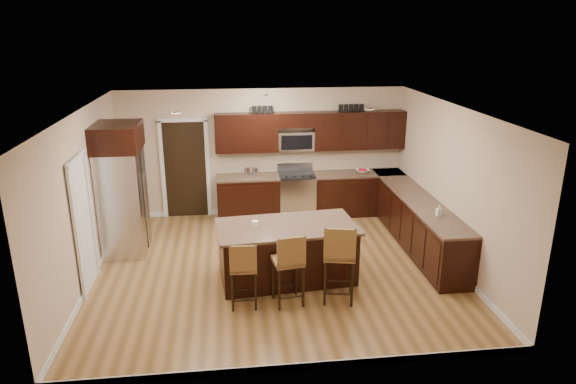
{
  "coord_description": "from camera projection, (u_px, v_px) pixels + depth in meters",
  "views": [
    {
      "loc": [
        -0.73,
        -7.87,
        3.95
      ],
      "look_at": [
        0.25,
        0.4,
        1.22
      ],
      "focal_mm": 32.0,
      "sensor_mm": 36.0,
      "label": 1
    }
  ],
  "objects": [
    {
      "name": "range",
      "position": [
        296.0,
        195.0,
        10.98
      ],
      "size": [
        0.76,
        0.64,
        1.11
      ],
      "color": "silver",
      "rests_on": "floor"
    },
    {
      "name": "stool_mid",
      "position": [
        289.0,
        262.0,
        7.38
      ],
      "size": [
        0.48,
        0.48,
        1.12
      ],
      "rotation": [
        0.0,
        0.0,
        0.16
      ],
      "color": "olive",
      "rests_on": "floor"
    },
    {
      "name": "upper_cabinets",
      "position": [
        313.0,
        130.0,
        10.72
      ],
      "size": [
        4.0,
        0.33,
        0.8
      ],
      "color": "black",
      "rests_on": "wall_back"
    },
    {
      "name": "wall_back",
      "position": [
        263.0,
        153.0,
        10.92
      ],
      "size": [
        6.0,
        0.0,
        6.0
      ],
      "primitive_type": "plane",
      "rotation": [
        1.57,
        0.0,
        0.0
      ],
      "color": "#C9AF91",
      "rests_on": "floor"
    },
    {
      "name": "island",
      "position": [
        287.0,
        254.0,
        8.27
      ],
      "size": [
        2.3,
        1.34,
        0.92
      ],
      "rotation": [
        0.0,
        0.0,
        0.09
      ],
      "color": "black",
      "rests_on": "floor"
    },
    {
      "name": "stool_left",
      "position": [
        243.0,
        267.0,
        7.33
      ],
      "size": [
        0.4,
        0.4,
        1.03
      ],
      "rotation": [
        0.0,
        0.0,
        -0.04
      ],
      "color": "olive",
      "rests_on": "floor"
    },
    {
      "name": "wall_left",
      "position": [
        84.0,
        200.0,
        7.98
      ],
      "size": [
        0.0,
        5.5,
        5.5
      ],
      "primitive_type": "plane",
      "rotation": [
        1.57,
        0.0,
        1.57
      ],
      "color": "#C9AF91",
      "rests_on": "floor"
    },
    {
      "name": "doorway",
      "position": [
        185.0,
        170.0,
        10.82
      ],
      "size": [
        0.85,
        0.03,
        2.06
      ],
      "primitive_type": "cube",
      "color": "black",
      "rests_on": "floor"
    },
    {
      "name": "base_cabinets",
      "position": [
        364.0,
        209.0,
        10.18
      ],
      "size": [
        4.02,
        3.96,
        0.92
      ],
      "color": "black",
      "rests_on": "floor"
    },
    {
      "name": "microwave",
      "position": [
        296.0,
        141.0,
        10.77
      ],
      "size": [
        0.76,
        0.31,
        0.4
      ],
      "primitive_type": "cube",
      "color": "silver",
      "rests_on": "upper_cabinets"
    },
    {
      "name": "stool_right",
      "position": [
        339.0,
        255.0,
        7.44
      ],
      "size": [
        0.54,
        0.54,
        1.23
      ],
      "rotation": [
        0.0,
        0.0,
        -0.21
      ],
      "color": "olive",
      "rests_on": "floor"
    },
    {
      "name": "wall_right",
      "position": [
        452.0,
        186.0,
        8.66
      ],
      "size": [
        0.0,
        5.5,
        5.5
      ],
      "primitive_type": "plane",
      "rotation": [
        1.57,
        0.0,
        -1.57
      ],
      "color": "#C9AF91",
      "rests_on": "floor"
    },
    {
      "name": "ceiling",
      "position": [
        275.0,
        110.0,
        7.9
      ],
      "size": [
        6.0,
        6.0,
        0.0
      ],
      "primitive_type": "plane",
      "rotation": [
        3.14,
        0.0,
        0.0
      ],
      "color": "silver",
      "rests_on": "wall_back"
    },
    {
      "name": "canister_short",
      "position": [
        255.0,
        172.0,
        10.71
      ],
      "size": [
        0.11,
        0.11,
        0.18
      ],
      "primitive_type": "cylinder",
      "color": "silver",
      "rests_on": "base_cabinets"
    },
    {
      "name": "refrigerator",
      "position": [
        122.0,
        188.0,
        9.02
      ],
      "size": [
        0.79,
        1.01,
        2.35
      ],
      "color": "silver",
      "rests_on": "floor"
    },
    {
      "name": "soap_bottle",
      "position": [
        439.0,
        210.0,
        8.49
      ],
      "size": [
        0.09,
        0.09,
        0.19
      ],
      "primitive_type": "imported",
      "rotation": [
        0.0,
        0.0,
        0.02
      ],
      "color": "#B2B2B2",
      "rests_on": "base_cabinets"
    },
    {
      "name": "floor_mat",
      "position": [
        290.0,
        236.0,
        10.03
      ],
      "size": [
        0.97,
        0.83,
        0.01
      ],
      "primitive_type": "cube",
      "rotation": [
        0.0,
        0.0,
        -0.42
      ],
      "color": "brown",
      "rests_on": "floor"
    },
    {
      "name": "letter_decor",
      "position": [
        307.0,
        109.0,
        10.57
      ],
      "size": [
        2.2,
        0.03,
        0.15
      ],
      "primitive_type": null,
      "color": "black",
      "rests_on": "upper_cabinets"
    },
    {
      "name": "pantry_door",
      "position": [
        83.0,
        227.0,
        7.81
      ],
      "size": [
        0.03,
        0.8,
        2.04
      ],
      "primitive_type": "cube",
      "color": "white",
      "rests_on": "floor"
    },
    {
      "name": "canister_tall",
      "position": [
        247.0,
        172.0,
        10.7
      ],
      "size": [
        0.12,
        0.12,
        0.19
      ],
      "primitive_type": "cylinder",
      "color": "silver",
      "rests_on": "base_cabinets"
    },
    {
      "name": "island_jar",
      "position": [
        255.0,
        224.0,
        8.05
      ],
      "size": [
        0.1,
        0.1,
        0.1
      ],
      "primitive_type": "cylinder",
      "color": "white",
      "rests_on": "island"
    },
    {
      "name": "floor",
      "position": [
        276.0,
        268.0,
        8.74
      ],
      "size": [
        6.0,
        6.0,
        0.0
      ],
      "primitive_type": "plane",
      "color": "olive",
      "rests_on": "ground"
    },
    {
      "name": "fruit_bowl",
      "position": [
        362.0,
        171.0,
        10.99
      ],
      "size": [
        0.32,
        0.32,
        0.07
      ],
      "primitive_type": "imported",
      "rotation": [
        0.0,
        0.0,
        0.12
      ],
      "color": "silver",
      "rests_on": "base_cabinets"
    }
  ]
}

